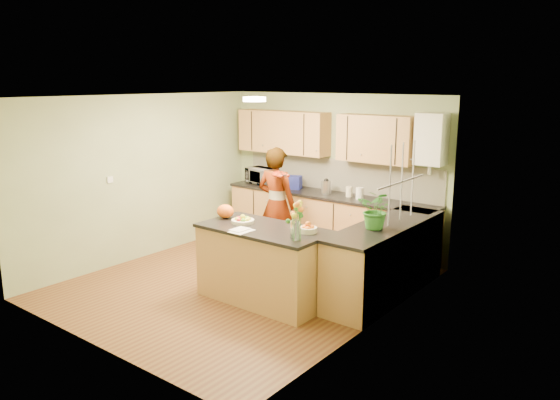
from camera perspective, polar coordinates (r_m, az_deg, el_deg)
The scene contains 28 objects.
floor at distance 7.51m, azimuth -4.01°, elevation -8.72°, with size 4.50×4.50×0.00m, color #5A2F19.
ceiling at distance 7.00m, azimuth -4.32°, elevation 10.71°, with size 4.00×4.50×0.02m, color white.
wall_back at distance 8.92m, azimuth 5.59°, elevation 2.99°, with size 4.00×0.02×2.50m, color gray.
wall_front at distance 5.74m, azimuth -19.41°, elevation -3.02°, with size 4.00×0.02×2.50m, color gray.
wall_left at distance 8.60m, azimuth -14.10°, elevation 2.32°, with size 0.02×4.50×2.50m, color gray.
wall_right at distance 6.03m, azimuth 10.11°, elevation -1.76°, with size 0.02×4.50×2.50m, color gray.
back_counter at distance 8.78m, azimuth 4.97°, elevation -2.35°, with size 3.64×0.62×0.94m.
right_counter at distance 7.10m, azimuth 10.97°, elevation -6.14°, with size 0.62×2.24×0.94m.
splashback at distance 8.86m, azimuth 6.07°, elevation 2.59°, with size 3.60×0.02×0.52m, color white.
upper_cabinets at distance 8.79m, azimuth 4.10°, elevation 6.83°, with size 3.20×0.34×0.70m.
boiler at distance 7.91m, azimuth 15.54°, elevation 6.12°, with size 0.40×0.30×0.86m.
window_right at distance 6.49m, azimuth 12.65°, elevation 1.87°, with size 0.01×1.30×1.05m.
light_switch at distance 8.23m, azimuth -17.34°, elevation 2.04°, with size 0.02×0.09×0.09m, color white.
ceiling_lamp at distance 7.23m, azimuth -2.69°, elevation 10.48°, with size 0.30×0.30×0.07m.
peninsula_island at distance 6.83m, azimuth -1.64°, elevation -6.67°, with size 1.64×0.84×0.94m.
fruit_dish at distance 6.90m, azimuth -3.91°, elevation -2.07°, with size 0.29×0.29×0.10m.
orange_bowl at distance 6.47m, azimuth 2.94°, elevation -2.94°, with size 0.21×0.21×0.13m.
flower_vase at distance 6.12m, azimuth 1.57°, elevation -1.26°, with size 0.26×0.26×0.48m.
orange_bag at distance 7.16m, azimuth -5.73°, elevation -1.18°, with size 0.24×0.20×0.18m, color orange.
papers at distance 6.53m, azimuth -4.02°, elevation -3.23°, with size 0.21×0.28×0.01m, color white.
violinist at distance 8.17m, azimuth -0.35°, elevation -0.52°, with size 0.64×0.42×1.75m, color tan.
violin at distance 7.78m, azimuth -0.21°, elevation 2.75°, with size 0.64×0.26×0.13m, color #4B1604, non-canonical shape.
microwave at distance 9.49m, azimuth -2.06°, elevation 2.55°, with size 0.49×0.33×0.27m, color white.
blue_box at distance 9.03m, azimuth 1.38°, elevation 1.86°, with size 0.27×0.20×0.21m, color navy.
kettle at distance 8.65m, azimuth 4.84°, elevation 1.42°, with size 0.15×0.15×0.29m.
jar_cream at distance 8.48m, azimuth 7.24°, elevation 0.87°, with size 0.10×0.10×0.16m, color beige.
jar_white at distance 8.32m, azimuth 8.32°, elevation 0.68°, with size 0.12×0.12×0.18m, color white.
potted_plant at distance 6.66m, azimuth 10.07°, elevation -0.99°, with size 0.44×0.38×0.49m, color #2E7426.
Camera 1 is at (4.71, -5.18, 2.72)m, focal length 35.00 mm.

